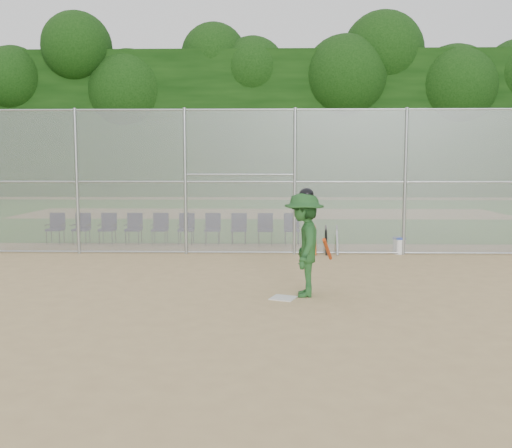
{
  "coord_description": "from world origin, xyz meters",
  "views": [
    {
      "loc": [
        0.31,
        -10.61,
        2.48
      ],
      "look_at": [
        0.0,
        2.5,
        1.1
      ],
      "focal_mm": 40.0,
      "sensor_mm": 36.0,
      "label": 1
    }
  ],
  "objects_px": {
    "home_plate": "(283,298)",
    "chair_0": "(55,229)",
    "water_cooler": "(399,245)",
    "batter_at_plate": "(304,244)"
  },
  "relations": [
    {
      "from": "home_plate",
      "to": "batter_at_plate",
      "type": "xyz_separation_m",
      "value": [
        0.39,
        0.24,
        0.98
      ]
    },
    {
      "from": "water_cooler",
      "to": "chair_0",
      "type": "bearing_deg",
      "value": 170.48
    },
    {
      "from": "chair_0",
      "to": "water_cooler",
      "type": "bearing_deg",
      "value": -9.52
    },
    {
      "from": "batter_at_plate",
      "to": "chair_0",
      "type": "xyz_separation_m",
      "value": [
        -7.33,
        6.88,
        -0.51
      ]
    },
    {
      "from": "home_plate",
      "to": "chair_0",
      "type": "bearing_deg",
      "value": 134.28
    },
    {
      "from": "water_cooler",
      "to": "chair_0",
      "type": "xyz_separation_m",
      "value": [
        -10.29,
        1.72,
        0.25
      ]
    },
    {
      "from": "home_plate",
      "to": "water_cooler",
      "type": "xyz_separation_m",
      "value": [
        3.35,
        5.39,
        0.22
      ]
    },
    {
      "from": "home_plate",
      "to": "chair_0",
      "type": "height_order",
      "value": "chair_0"
    },
    {
      "from": "home_plate",
      "to": "chair_0",
      "type": "distance_m",
      "value": 9.95
    },
    {
      "from": "home_plate",
      "to": "batter_at_plate",
      "type": "relative_size",
      "value": 0.21
    }
  ]
}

